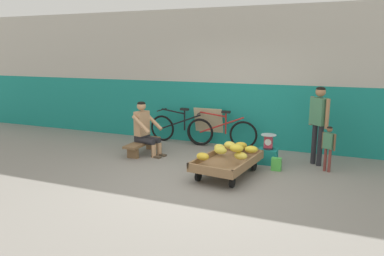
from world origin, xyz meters
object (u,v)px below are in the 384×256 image
object	(u,v)px
low_bench	(142,145)
shopping_bag	(276,164)
customer_child	(329,144)
banana_cart	(227,163)
weighing_scale	(268,142)
bicycle_near_left	(181,129)
customer_adult	(319,117)
vendor_seated	(145,128)
bicycle_far_left	(221,132)
sign_board	(209,126)
plastic_crate	(268,156)

from	to	relation	value
low_bench	shopping_bag	xyz separation A→B (m)	(2.90, -0.07, -0.08)
low_bench	customer_child	size ratio (longest dim) A/B	1.30
banana_cart	shopping_bag	bearing A→B (deg)	40.06
banana_cart	weighing_scale	size ratio (longest dim) A/B	5.12
weighing_scale	bicycle_near_left	xyz separation A→B (m)	(-2.30, 0.92, -0.10)
customer_adult	customer_child	distance (m)	0.61
low_bench	bicycle_near_left	size ratio (longest dim) A/B	0.67
low_bench	vendor_seated	world-z (taller)	vendor_seated
bicycle_near_left	shopping_bag	bearing A→B (deg)	-26.72
customer_adult	customer_child	bearing A→B (deg)	-59.16
shopping_bag	customer_adult	bearing A→B (deg)	45.58
vendor_seated	bicycle_far_left	bearing A→B (deg)	42.47
shopping_bag	weighing_scale	bearing A→B (deg)	123.13
weighing_scale	bicycle_near_left	distance (m)	2.48
low_bench	shopping_bag	bearing A→B (deg)	-1.41
weighing_scale	sign_board	bearing A→B (deg)	145.69
vendor_seated	customer_adult	world-z (taller)	customer_adult
weighing_scale	low_bench	bearing A→B (deg)	-173.93
low_bench	customer_adult	distance (m)	3.68
plastic_crate	customer_adult	xyz separation A→B (m)	(0.89, 0.31, 0.80)
vendor_seated	sign_board	xyz separation A→B (m)	(0.94, 1.42, -0.13)
bicycle_far_left	plastic_crate	bearing A→B (deg)	-35.48
banana_cart	vendor_seated	world-z (taller)	vendor_seated
vendor_seated	customer_adult	size ratio (longest dim) A/B	0.75
banana_cart	bicycle_near_left	world-z (taller)	bicycle_near_left
weighing_scale	customer_adult	distance (m)	1.06
plastic_crate	shopping_bag	distance (m)	0.43
vendor_seated	weighing_scale	bearing A→B (deg)	6.68
plastic_crate	shopping_bag	bearing A→B (deg)	-56.95
customer_adult	banana_cart	bearing A→B (deg)	-137.26
banana_cart	plastic_crate	size ratio (longest dim) A/B	4.26
low_bench	customer_child	distance (m)	3.80
sign_board	shopping_bag	world-z (taller)	sign_board
customer_adult	customer_child	size ratio (longest dim) A/B	1.80
weighing_scale	sign_board	xyz separation A→B (m)	(-1.64, 1.12, -0.02)
banana_cart	bicycle_far_left	xyz separation A→B (m)	(-0.74, 1.89, 0.11)
low_bench	plastic_crate	xyz separation A→B (m)	(2.67, 0.28, -0.05)
low_bench	bicycle_far_left	xyz separation A→B (m)	(1.40, 1.19, 0.15)
customer_adult	low_bench	bearing A→B (deg)	-170.48
bicycle_far_left	banana_cart	bearing A→B (deg)	-68.65
low_bench	weighing_scale	distance (m)	2.69
banana_cart	plastic_crate	world-z (taller)	banana_cart
plastic_crate	customer_adult	bearing A→B (deg)	19.36
customer_adult	shopping_bag	size ratio (longest dim) A/B	6.38
bicycle_near_left	bicycle_far_left	bearing A→B (deg)	-0.83
banana_cart	low_bench	distance (m)	2.26
customer_adult	customer_child	xyz separation A→B (m)	(0.22, -0.37, -0.43)
bicycle_far_left	shopping_bag	bearing A→B (deg)	-40.04
plastic_crate	bicycle_far_left	xyz separation A→B (m)	(-1.27, 0.90, 0.20)
vendor_seated	shopping_bag	bearing A→B (deg)	-1.06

